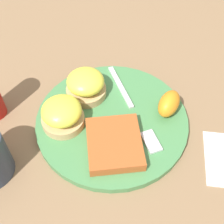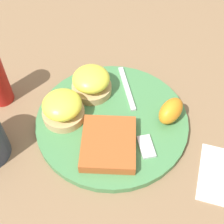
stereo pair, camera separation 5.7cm
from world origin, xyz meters
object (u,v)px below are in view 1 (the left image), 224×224
(fork, at_px, (135,111))
(orange_wedge, at_px, (169,104))
(sandwich_benedict_left, at_px, (86,85))
(hashbrown_patty, at_px, (114,144))
(sandwich_benedict_right, at_px, (62,114))

(fork, bearing_deg, orange_wedge, 104.86)
(sandwich_benedict_left, relative_size, hashbrown_patty, 0.73)
(hashbrown_patty, height_order, orange_wedge, orange_wedge)
(sandwich_benedict_left, height_order, orange_wedge, sandwich_benedict_left)
(orange_wedge, distance_m, fork, 0.07)
(fork, bearing_deg, sandwich_benedict_left, -104.00)
(hashbrown_patty, bearing_deg, sandwich_benedict_right, -106.73)
(sandwich_benedict_right, xyz_separation_m, hashbrown_patty, (0.03, 0.10, -0.02))
(hashbrown_patty, xyz_separation_m, fork, (-0.08, 0.02, -0.01))
(sandwich_benedict_right, bearing_deg, orange_wedge, 110.43)
(sandwich_benedict_right, distance_m, fork, 0.14)
(sandwich_benedict_right, height_order, orange_wedge, sandwich_benedict_right)
(sandwich_benedict_left, relative_size, sandwich_benedict_right, 1.00)
(hashbrown_patty, bearing_deg, orange_wedge, 140.36)
(sandwich_benedict_left, xyz_separation_m, sandwich_benedict_right, (0.08, -0.02, 0.00))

